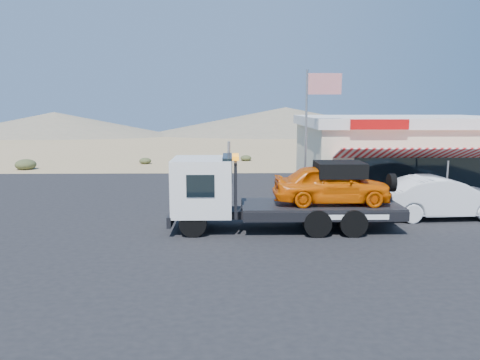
% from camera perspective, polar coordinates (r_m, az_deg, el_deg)
% --- Properties ---
extents(ground, '(120.00, 120.00, 0.00)m').
position_cam_1_polar(ground, '(16.61, -6.02, -6.70)').
color(ground, tan).
rests_on(ground, ground).
extents(asphalt_lot, '(32.00, 24.00, 0.02)m').
position_cam_1_polar(asphalt_lot, '(19.46, 0.63, -4.27)').
color(asphalt_lot, black).
rests_on(asphalt_lot, ground).
extents(tow_truck, '(8.19, 2.43, 2.74)m').
position_cam_1_polar(tow_truck, '(16.97, 4.78, -1.23)').
color(tow_truck, black).
rests_on(tow_truck, asphalt_lot).
extents(white_sedan, '(5.19, 2.12, 1.67)m').
position_cam_1_polar(white_sedan, '(20.42, 23.34, -1.96)').
color(white_sedan, silver).
rests_on(white_sedan, asphalt_lot).
extents(jerky_store, '(10.40, 9.97, 3.90)m').
position_cam_1_polar(jerky_store, '(26.62, 18.87, 3.18)').
color(jerky_store, beige).
rests_on(jerky_store, asphalt_lot).
extents(flagpole, '(1.55, 0.10, 6.00)m').
position_cam_1_polar(flagpole, '(20.73, 8.71, 6.94)').
color(flagpole, '#99999E').
rests_on(flagpole, asphalt_lot).
extents(distant_hills, '(126.00, 48.00, 4.20)m').
position_cam_1_polar(distant_hills, '(71.99, -10.11, 6.88)').
color(distant_hills, '#726B59').
rests_on(distant_hills, ground).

